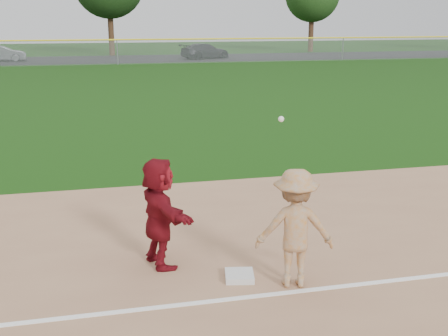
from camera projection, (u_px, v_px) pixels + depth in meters
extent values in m
plane|color=#143C0B|center=(246.00, 273.00, 8.73)|extent=(160.00, 160.00, 0.00)
cube|color=white|center=(261.00, 296.00, 7.97)|extent=(60.00, 0.10, 0.01)
cube|color=black|center=(115.00, 59.00, 51.96)|extent=(120.00, 10.00, 0.01)
cube|color=silver|center=(239.00, 276.00, 8.49)|extent=(0.50, 0.50, 0.10)
imported|color=maroon|center=(159.00, 212.00, 8.77)|extent=(0.90, 1.71, 1.76)
imported|color=#515358|center=(2.00, 54.00, 49.37)|extent=(4.14, 1.68, 1.34)
imported|color=black|center=(205.00, 51.00, 52.45)|extent=(5.16, 3.61, 1.39)
imported|color=gray|center=(295.00, 228.00, 8.10)|extent=(1.26, 0.91, 1.77)
sphere|color=white|center=(281.00, 119.00, 7.94)|extent=(0.08, 0.08, 0.08)
plane|color=#999EA0|center=(117.00, 52.00, 46.06)|extent=(110.00, 0.00, 110.00)
cylinder|color=yellow|center=(117.00, 40.00, 45.80)|extent=(110.00, 0.12, 0.12)
cylinder|color=gray|center=(117.00, 52.00, 46.06)|extent=(0.08, 0.08, 2.00)
cylinder|color=gray|center=(343.00, 49.00, 50.46)|extent=(0.08, 0.08, 2.00)
cylinder|color=#382314|center=(111.00, 35.00, 56.59)|extent=(0.56, 0.56, 4.10)
cylinder|color=#392215|center=(311.00, 35.00, 62.71)|extent=(0.56, 0.56, 3.64)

